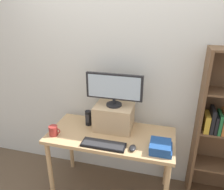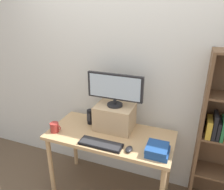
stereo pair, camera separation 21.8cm
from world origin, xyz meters
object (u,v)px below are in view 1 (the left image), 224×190
object	(u,v)px
riser_box	(114,117)
coffee_mug	(54,131)
desk	(111,142)
computer_monitor	(114,88)
computer_mouse	(133,148)
book_stack	(161,147)
keyboard	(103,145)
desk_speaker	(88,118)

from	to	relation	value
riser_box	coffee_mug	distance (m)	0.65
desk	computer_monitor	world-z (taller)	computer_monitor
riser_box	computer_monitor	xyz separation A→B (m)	(-0.00, -0.00, 0.33)
computer_mouse	coffee_mug	distance (m)	0.84
computer_mouse	book_stack	size ratio (longest dim) A/B	0.48
keyboard	desk	bearing A→B (deg)	86.03
computer_monitor	keyboard	size ratio (longest dim) A/B	1.38
computer_monitor	computer_mouse	xyz separation A→B (m)	(0.27, -0.34, -0.45)
keyboard	computer_mouse	bearing A→B (deg)	2.41
coffee_mug	computer_monitor	bearing A→B (deg)	27.98
computer_monitor	book_stack	bearing A→B (deg)	-28.48
riser_box	desk_speaker	bearing A→B (deg)	-178.52
book_stack	keyboard	bearing A→B (deg)	-173.23
book_stack	desk_speaker	bearing A→B (deg)	161.26
book_stack	coffee_mug	bearing A→B (deg)	-179.02
computer_monitor	desk_speaker	world-z (taller)	computer_monitor
coffee_mug	computer_mouse	bearing A→B (deg)	-2.26
desk	keyboard	bearing A→B (deg)	-93.97
desk_speaker	keyboard	bearing A→B (deg)	-50.47
keyboard	desk_speaker	distance (m)	0.45
desk	riser_box	world-z (taller)	riser_box
book_stack	desk	bearing A→B (deg)	163.72
keyboard	coffee_mug	size ratio (longest dim) A/B	3.45
computer_mouse	book_stack	distance (m)	0.26
desk	computer_mouse	distance (m)	0.36
riser_box	book_stack	xyz separation A→B (m)	(0.52, -0.29, -0.09)
computer_mouse	coffee_mug	world-z (taller)	coffee_mug
desk	coffee_mug	world-z (taller)	coffee_mug
book_stack	coffee_mug	world-z (taller)	coffee_mug
computer_monitor	computer_mouse	size ratio (longest dim) A/B	5.71
desk	coffee_mug	xyz separation A→B (m)	(-0.57, -0.17, 0.15)
riser_box	coffee_mug	bearing A→B (deg)	-151.90
computer_monitor	desk_speaker	bearing A→B (deg)	-178.81
coffee_mug	desk_speaker	xyz separation A→B (m)	(0.27, 0.30, 0.03)
riser_box	computer_monitor	bearing A→B (deg)	-90.00
coffee_mug	book_stack	bearing A→B (deg)	0.98
desk	computer_mouse	xyz separation A→B (m)	(0.27, -0.20, 0.11)
computer_monitor	desk_speaker	size ratio (longest dim) A/B	3.47
riser_box	coffee_mug	xyz separation A→B (m)	(-0.57, -0.30, -0.08)
computer_monitor	desk	bearing A→B (deg)	-89.46
computer_mouse	riser_box	bearing A→B (deg)	128.60
computer_monitor	computer_mouse	world-z (taller)	computer_monitor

